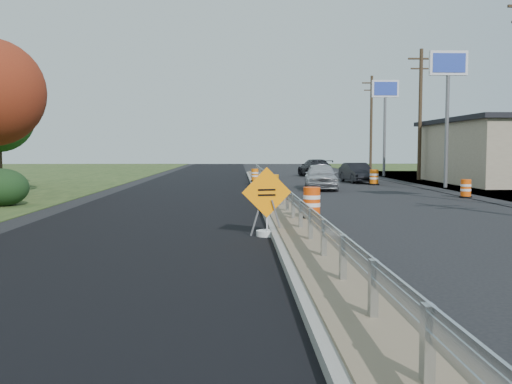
{
  "coord_description": "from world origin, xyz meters",
  "views": [
    {
      "loc": [
        -1.66,
        -16.82,
        2.28
      ],
      "look_at": [
        -1.15,
        -1.27,
        1.1
      ],
      "focal_mm": 40.0,
      "sensor_mm": 36.0,
      "label": 1
    }
  ],
  "objects_px": {
    "car_dark_mid": "(357,173)",
    "barrel_shoulder_near": "(466,189)",
    "caution_sign": "(267,219)",
    "car_dark_far": "(315,168)",
    "barrel_median_near": "(312,203)",
    "barrel_shoulder_far": "(351,173)",
    "barrel_median_far": "(255,175)",
    "barrel_median_mid": "(273,186)",
    "car_silver": "(321,176)",
    "barrel_shoulder_mid": "(374,178)"
  },
  "relations": [
    {
      "from": "car_silver",
      "to": "car_dark_far",
      "type": "distance_m",
      "value": 15.23
    },
    {
      "from": "barrel_shoulder_near",
      "to": "car_dark_mid",
      "type": "distance_m",
      "value": 12.46
    },
    {
      "from": "barrel_median_near",
      "to": "barrel_shoulder_near",
      "type": "bearing_deg",
      "value": 47.93
    },
    {
      "from": "barrel_median_mid",
      "to": "car_dark_far",
      "type": "xyz_separation_m",
      "value": [
        4.89,
        22.39,
        0.03
      ]
    },
    {
      "from": "caution_sign",
      "to": "barrel_shoulder_mid",
      "type": "distance_m",
      "value": 22.48
    },
    {
      "from": "barrel_shoulder_near",
      "to": "car_silver",
      "type": "height_order",
      "value": "car_silver"
    },
    {
      "from": "caution_sign",
      "to": "car_dark_mid",
      "type": "xyz_separation_m",
      "value": [
        7.35,
        23.65,
        0.21
      ]
    },
    {
      "from": "caution_sign",
      "to": "barrel_shoulder_mid",
      "type": "bearing_deg",
      "value": 58.76
    },
    {
      "from": "barrel_median_near",
      "to": "barrel_shoulder_mid",
      "type": "bearing_deg",
      "value": 71.21
    },
    {
      "from": "barrel_shoulder_far",
      "to": "car_dark_mid",
      "type": "bearing_deg",
      "value": -96.55
    },
    {
      "from": "barrel_shoulder_mid",
      "to": "barrel_shoulder_far",
      "type": "bearing_deg",
      "value": 90.0
    },
    {
      "from": "barrel_shoulder_mid",
      "to": "car_dark_far",
      "type": "height_order",
      "value": "car_dark_far"
    },
    {
      "from": "caution_sign",
      "to": "barrel_shoulder_near",
      "type": "height_order",
      "value": "caution_sign"
    },
    {
      "from": "barrel_median_mid",
      "to": "barrel_shoulder_mid",
      "type": "xyz_separation_m",
      "value": [
        7.13,
        11.17,
        -0.21
      ]
    },
    {
      "from": "car_dark_far",
      "to": "barrel_median_mid",
      "type": "bearing_deg",
      "value": 70.64
    },
    {
      "from": "barrel_shoulder_mid",
      "to": "car_dark_mid",
      "type": "bearing_deg",
      "value": 101.96
    },
    {
      "from": "caution_sign",
      "to": "barrel_median_near",
      "type": "bearing_deg",
      "value": 44.61
    },
    {
      "from": "car_dark_mid",
      "to": "barrel_shoulder_far",
      "type": "bearing_deg",
      "value": 77.3
    },
    {
      "from": "car_dark_far",
      "to": "barrel_median_near",
      "type": "bearing_deg",
      "value": 75.01
    },
    {
      "from": "barrel_median_near",
      "to": "barrel_median_far",
      "type": "distance_m",
      "value": 19.07
    },
    {
      "from": "car_silver",
      "to": "car_dark_mid",
      "type": "xyz_separation_m",
      "value": [
        3.41,
        6.52,
        -0.08
      ]
    },
    {
      "from": "barrel_shoulder_near",
      "to": "caution_sign",
      "type": "bearing_deg",
      "value": -130.83
    },
    {
      "from": "barrel_median_near",
      "to": "barrel_shoulder_far",
      "type": "height_order",
      "value": "barrel_median_near"
    },
    {
      "from": "barrel_shoulder_near",
      "to": "barrel_shoulder_far",
      "type": "distance_m",
      "value": 17.12
    },
    {
      "from": "caution_sign",
      "to": "barrel_shoulder_near",
      "type": "distance_m",
      "value": 15.14
    },
    {
      "from": "barrel_shoulder_mid",
      "to": "car_silver",
      "type": "xyz_separation_m",
      "value": [
        -3.96,
        -3.92,
        0.28
      ]
    },
    {
      "from": "barrel_shoulder_far",
      "to": "car_dark_far",
      "type": "bearing_deg",
      "value": 120.39
    },
    {
      "from": "barrel_median_near",
      "to": "car_silver",
      "type": "distance_m",
      "value": 15.24
    },
    {
      "from": "barrel_shoulder_mid",
      "to": "barrel_median_near",
      "type": "bearing_deg",
      "value": -108.79
    },
    {
      "from": "caution_sign",
      "to": "barrel_median_far",
      "type": "bearing_deg",
      "value": 78.38
    },
    {
      "from": "barrel_shoulder_mid",
      "to": "car_dark_far",
      "type": "relative_size",
      "value": 0.2
    },
    {
      "from": "barrel_median_near",
      "to": "barrel_shoulder_near",
      "type": "distance_m",
      "value": 12.61
    },
    {
      "from": "barrel_shoulder_mid",
      "to": "barrel_shoulder_near",
      "type": "bearing_deg",
      "value": -78.23
    },
    {
      "from": "barrel_median_far",
      "to": "caution_sign",
      "type": "bearing_deg",
      "value": -90.95
    },
    {
      "from": "car_dark_far",
      "to": "caution_sign",
      "type": "bearing_deg",
      "value": 73.01
    },
    {
      "from": "barrel_median_mid",
      "to": "barrel_shoulder_near",
      "type": "height_order",
      "value": "barrel_median_mid"
    },
    {
      "from": "barrel_shoulder_far",
      "to": "car_dark_far",
      "type": "xyz_separation_m",
      "value": [
        -2.23,
        3.81,
        0.25
      ]
    },
    {
      "from": "barrel_median_mid",
      "to": "barrel_shoulder_near",
      "type": "relative_size",
      "value": 1.1
    },
    {
      "from": "car_dark_mid",
      "to": "barrel_shoulder_near",
      "type": "bearing_deg",
      "value": -84.33
    },
    {
      "from": "car_silver",
      "to": "caution_sign",
      "type": "bearing_deg",
      "value": -98.08
    },
    {
      "from": "barrel_shoulder_near",
      "to": "barrel_shoulder_far",
      "type": "relative_size",
      "value": 0.89
    },
    {
      "from": "barrel_median_mid",
      "to": "barrel_median_far",
      "type": "relative_size",
      "value": 1.18
    },
    {
      "from": "barrel_shoulder_near",
      "to": "car_silver",
      "type": "relative_size",
      "value": 0.2
    },
    {
      "from": "barrel_shoulder_near",
      "to": "barrel_shoulder_far",
      "type": "bearing_deg",
      "value": 96.71
    },
    {
      "from": "car_silver",
      "to": "car_dark_far",
      "type": "bearing_deg",
      "value": 88.37
    },
    {
      "from": "barrel_median_near",
      "to": "barrel_median_far",
      "type": "bearing_deg",
      "value": 93.31
    },
    {
      "from": "barrel_median_mid",
      "to": "car_silver",
      "type": "distance_m",
      "value": 7.92
    },
    {
      "from": "caution_sign",
      "to": "car_dark_far",
      "type": "relative_size",
      "value": 0.37
    },
    {
      "from": "caution_sign",
      "to": "car_dark_far",
      "type": "bearing_deg",
      "value": 69.37
    },
    {
      "from": "barrel_shoulder_far",
      "to": "barrel_median_far",
      "type": "bearing_deg",
      "value": -135.87
    }
  ]
}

